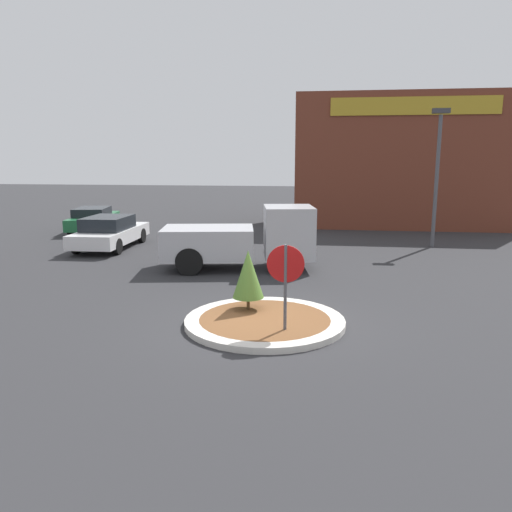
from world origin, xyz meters
The scene contains 9 objects.
ground_plane centered at (0.00, 0.00, 0.00)m, with size 120.00×120.00×0.00m, color #2D2D30.
traffic_island centered at (0.00, 0.00, 0.07)m, with size 3.71×3.71×0.15m.
stop_sign centered at (0.52, -0.70, 1.40)m, with size 0.80×0.07×2.02m.
island_shrub centered at (-0.49, 0.66, 1.03)m, with size 0.77×0.77×1.47m.
utility_truck centered at (-1.40, 5.86, 1.06)m, with size 5.43×2.86×2.17m.
storefront_building centered at (5.68, 19.17, 3.62)m, with size 12.06×6.07×7.23m.
parked_sedan_white centered at (-7.79, 9.12, 0.70)m, with size 2.05×4.85×1.38m.
parked_sedan_green centered at (-10.81, 13.83, 0.66)m, with size 2.66×4.92×1.27m.
light_pole centered at (6.00, 11.36, 3.46)m, with size 0.70×0.30×5.84m.
Camera 1 is at (1.32, -10.98, 3.77)m, focal length 35.00 mm.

